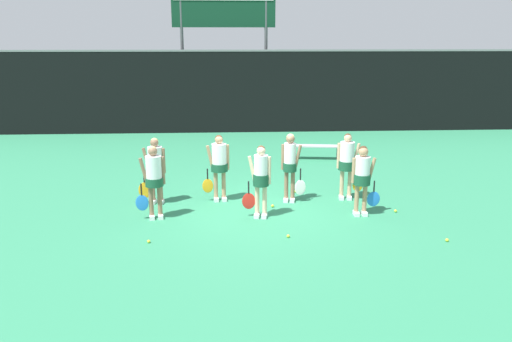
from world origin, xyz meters
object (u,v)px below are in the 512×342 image
(tennis_ball_5, at_px, (273,206))
(tennis_ball_2, at_px, (149,241))
(bench_courtside, at_px, (316,147))
(tennis_ball_1, at_px, (295,191))
(player_3, at_px, (155,165))
(player_2, at_px, (362,175))
(player_6, at_px, (347,161))
(player_4, at_px, (219,162))
(tennis_ball_4, at_px, (288,236))
(scoreboard, at_px, (224,23))
(player_0, at_px, (154,176))
(tennis_ball_0, at_px, (447,240))
(tennis_ball_3, at_px, (395,211))
(player_1, at_px, (261,176))
(player_5, at_px, (290,162))

(tennis_ball_5, bearing_deg, tennis_ball_2, -142.77)
(bench_courtside, height_order, tennis_ball_1, bench_courtside)
(player_3, distance_m, tennis_ball_2, 2.64)
(player_2, relative_size, player_6, 0.97)
(player_4, xyz_separation_m, player_6, (3.16, -0.05, 0.00))
(bench_courtside, xyz_separation_m, tennis_ball_4, (-1.72, -6.68, -0.37))
(scoreboard, bearing_deg, player_0, -97.62)
(player_6, height_order, tennis_ball_0, player_6)
(player_0, distance_m, player_4, 1.85)
(player_4, distance_m, tennis_ball_1, 2.25)
(tennis_ball_2, bearing_deg, player_3, 93.79)
(tennis_ball_2, xyz_separation_m, tennis_ball_5, (2.64, 2.00, 0.00))
(player_3, xyz_separation_m, tennis_ball_1, (3.49, 0.67, -0.92))
(player_3, xyz_separation_m, tennis_ball_2, (0.16, -2.47, -0.92))
(tennis_ball_3, bearing_deg, player_1, -177.56)
(tennis_ball_1, height_order, tennis_ball_2, tennis_ball_1)
(player_2, xyz_separation_m, player_4, (-3.23, 1.24, 0.03))
(player_2, xyz_separation_m, tennis_ball_4, (-1.81, -1.25, -0.92))
(player_5, bearing_deg, tennis_ball_0, -32.69)
(bench_courtside, bearing_deg, tennis_ball_0, -71.08)
(bench_courtside, bearing_deg, tennis_ball_4, -96.80)
(player_6, height_order, tennis_ball_5, player_6)
(bench_courtside, relative_size, player_6, 1.08)
(player_0, xyz_separation_m, player_6, (4.57, 1.14, 0.01))
(player_3, distance_m, player_4, 1.54)
(tennis_ball_0, bearing_deg, tennis_ball_1, 127.20)
(player_0, distance_m, player_5, 3.31)
(tennis_ball_0, bearing_deg, tennis_ball_2, 177.37)
(tennis_ball_5, bearing_deg, scoreboard, 96.06)
(player_3, height_order, tennis_ball_5, player_3)
(player_3, relative_size, tennis_ball_3, 24.08)
(player_4, bearing_deg, bench_courtside, 45.67)
(player_3, bearing_deg, player_6, 9.08)
(tennis_ball_0, height_order, tennis_ball_3, same)
(bench_courtside, bearing_deg, tennis_ball_1, -100.20)
(player_1, relative_size, player_6, 0.99)
(player_1, xyz_separation_m, tennis_ball_4, (0.48, -1.24, -0.93))
(scoreboard, relative_size, player_2, 3.55)
(scoreboard, height_order, player_6, scoreboard)
(tennis_ball_5, bearing_deg, player_0, -167.48)
(player_2, bearing_deg, player_6, 93.59)
(bench_courtside, distance_m, tennis_ball_0, 7.22)
(tennis_ball_2, xyz_separation_m, tennis_ball_4, (2.79, 0.12, 0.00))
(scoreboard, bearing_deg, player_3, -99.00)
(bench_courtside, bearing_deg, tennis_ball_3, -72.19)
(player_5, bearing_deg, scoreboard, 110.01)
(tennis_ball_4, bearing_deg, player_5, 82.38)
(player_0, xyz_separation_m, player_1, (2.35, -0.05, -0.02))
(player_6, bearing_deg, tennis_ball_3, -42.15)
(tennis_ball_4, bearing_deg, player_2, 34.59)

